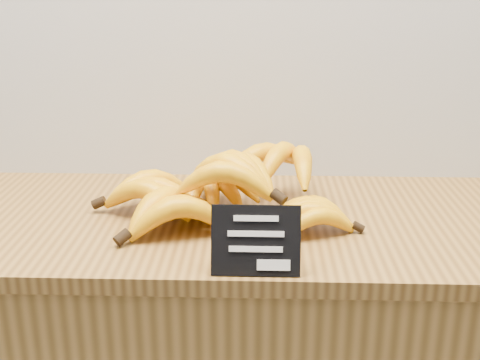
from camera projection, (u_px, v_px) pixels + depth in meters
counter_top at (241, 222)px, 1.19m from camera, size 1.30×0.54×0.03m
chalkboard_sign at (256, 241)px, 0.94m from camera, size 0.14×0.04×0.11m
banana_pile at (220, 189)px, 1.16m from camera, size 0.51×0.34×0.13m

